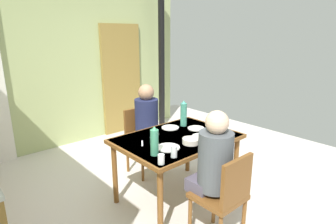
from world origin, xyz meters
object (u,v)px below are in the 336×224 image
(dining_table, at_px, (177,143))
(water_bottle_green_far, at_px, (154,142))
(chair_far_diner, at_px, (142,136))
(person_far_diner, at_px, (147,118))
(water_bottle_green_near, at_px, (184,114))
(chair_near_diner, at_px, (225,195))
(serving_bowl_center, at_px, (191,141))
(person_near_diner, at_px, (214,159))

(dining_table, distance_m, water_bottle_green_far, 0.56)
(dining_table, bearing_deg, chair_far_diner, 82.33)
(chair_far_diner, bearing_deg, water_bottle_green_far, 59.84)
(person_far_diner, height_order, water_bottle_green_near, person_far_diner)
(chair_near_diner, distance_m, serving_bowl_center, 0.66)
(person_far_diner, bearing_deg, person_near_diner, 77.10)
(chair_far_diner, distance_m, person_near_diner, 1.54)
(chair_near_diner, xyz_separation_m, serving_bowl_center, (0.17, 0.58, 0.28))
(chair_far_diner, xyz_separation_m, person_far_diner, (-0.00, -0.14, 0.28))
(chair_far_diner, distance_m, person_far_diner, 0.31)
(water_bottle_green_near, distance_m, water_bottle_green_far, 0.91)
(chair_far_diner, relative_size, water_bottle_green_far, 3.11)
(chair_near_diner, xyz_separation_m, person_far_diner, (0.31, 1.48, 0.28))
(chair_near_diner, distance_m, person_far_diner, 1.54)
(person_near_diner, bearing_deg, person_far_diner, 77.10)
(chair_far_diner, bearing_deg, person_far_diner, 90.00)
(person_far_diner, distance_m, serving_bowl_center, 0.91)
(dining_table, xyz_separation_m, person_near_diner, (-0.20, -0.67, 0.11))
(water_bottle_green_far, distance_m, serving_bowl_center, 0.46)
(dining_table, distance_m, serving_bowl_center, 0.25)
(serving_bowl_center, bearing_deg, chair_near_diner, -106.43)
(person_far_diner, distance_m, water_bottle_green_far, 1.05)
(chair_near_diner, height_order, water_bottle_green_far, water_bottle_green_far)
(chair_far_diner, bearing_deg, dining_table, 82.33)
(dining_table, height_order, chair_far_diner, chair_far_diner)
(dining_table, relative_size, person_near_diner, 1.66)
(chair_far_diner, distance_m, water_bottle_green_far, 1.22)
(person_near_diner, height_order, person_far_diner, same)
(serving_bowl_center, bearing_deg, water_bottle_green_near, 52.55)
(person_near_diner, bearing_deg, serving_bowl_center, 68.91)
(person_far_diner, xyz_separation_m, water_bottle_green_far, (-0.58, -0.87, 0.10))
(chair_near_diner, height_order, serving_bowl_center, chair_near_diner)
(chair_near_diner, height_order, water_bottle_green_near, water_bottle_green_near)
(chair_near_diner, relative_size, person_far_diner, 1.13)
(serving_bowl_center, bearing_deg, person_far_diner, 81.36)
(water_bottle_green_near, bearing_deg, chair_far_diner, 110.24)
(chair_near_diner, xyz_separation_m, water_bottle_green_near, (0.52, 1.04, 0.40))
(chair_far_diner, distance_m, serving_bowl_center, 1.08)
(person_near_diner, bearing_deg, chair_far_diner, 78.25)
(person_far_diner, relative_size, serving_bowl_center, 4.53)
(dining_table, bearing_deg, water_bottle_green_near, 35.39)
(dining_table, distance_m, water_bottle_green_near, 0.45)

